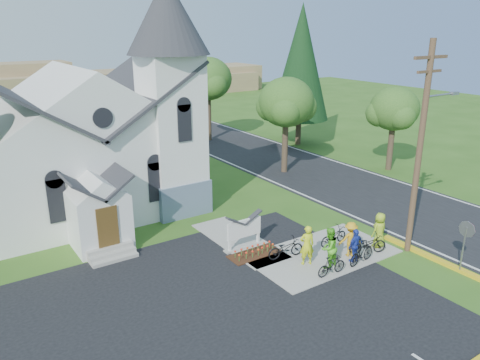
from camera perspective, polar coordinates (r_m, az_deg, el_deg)
ground at (r=21.90m, az=7.96°, el=-10.50°), size 120.00×120.00×0.00m
parking_lot at (r=17.12m, az=-6.08°, el=-19.57°), size 20.00×16.00×0.02m
road at (r=38.58m, az=4.32°, el=2.51°), size 8.00×90.00×0.02m
sidewalk at (r=23.13m, az=9.95°, el=-8.89°), size 7.00×4.00×0.05m
church at (r=28.13m, az=-17.78°, el=6.70°), size 12.35×12.00×13.00m
church_sign at (r=23.01m, az=0.50°, el=-5.97°), size 2.20×0.40×1.70m
flower_bed at (r=22.78m, az=1.79°, el=-9.01°), size 2.60×1.10×0.07m
utility_pole at (r=22.90m, az=21.23°, el=4.22°), size 3.45×0.28×10.00m
stop_sign at (r=22.72m, az=25.81°, el=-6.17°), size 0.11×0.76×2.48m
tree_road_near at (r=34.27m, az=5.66°, el=9.36°), size 4.00×4.00×7.05m
tree_road_mid at (r=44.28m, az=-3.91°, el=12.17°), size 4.40×4.40×7.80m
tree_road_far at (r=36.59m, az=18.31°, el=8.19°), size 3.60×3.60×6.30m
conifer at (r=42.75m, az=7.45°, el=14.01°), size 5.20×5.20×12.40m
distant_hills at (r=72.79m, az=-21.03°, el=10.58°), size 61.00×10.00×5.60m
cyclist_0 at (r=21.67m, az=8.17°, el=-7.86°), size 0.81×0.67×1.90m
bike_0 at (r=22.33m, az=5.58°, el=-8.27°), size 1.91×0.93×0.96m
cyclist_1 at (r=21.58m, az=10.79°, el=-8.11°), size 1.03×0.86×1.92m
bike_1 at (r=21.18m, az=11.10°, el=-10.19°), size 1.54×0.50×0.91m
cyclist_2 at (r=22.37m, az=13.87°, el=-7.75°), size 0.99×0.50×1.63m
bike_2 at (r=23.94m, az=11.32°, el=-6.72°), size 1.77×0.70×0.92m
cyclist_3 at (r=22.86m, az=13.31°, el=-7.02°), size 1.27×1.04×1.71m
bike_3 at (r=22.40m, az=14.59°, el=-8.62°), size 1.78×0.71×1.04m
cyclist_4 at (r=24.09m, az=16.63°, el=-5.86°), size 0.87×0.57×1.78m
bike_4 at (r=23.39m, az=15.29°, el=-7.54°), size 2.01×1.29×1.00m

